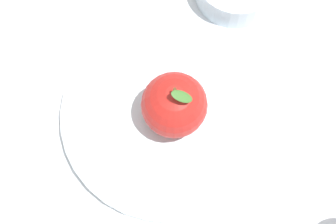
{
  "coord_description": "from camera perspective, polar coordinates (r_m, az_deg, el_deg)",
  "views": [
    {
      "loc": [
        0.11,
        -0.11,
        0.58
      ],
      "look_at": [
        -0.03,
        0.02,
        0.02
      ],
      "focal_mm": 54.22,
      "sensor_mm": 36.0,
      "label": 1
    }
  ],
  "objects": [
    {
      "name": "ground_plane",
      "position": [
        0.6,
        0.03,
        -3.82
      ],
      "size": [
        2.4,
        2.4,
        0.0
      ],
      "primitive_type": "plane",
      "color": "silver"
    },
    {
      "name": "dinner_plate",
      "position": [
        0.6,
        0.0,
        -0.28
      ],
      "size": [
        0.25,
        0.25,
        0.02
      ],
      "color": "silver",
      "rests_on": "ground_plane"
    },
    {
      "name": "apple",
      "position": [
        0.56,
        0.71,
        0.8
      ],
      "size": [
        0.07,
        0.07,
        0.09
      ],
      "color": "#B21E19",
      "rests_on": "dinner_plate"
    }
  ]
}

